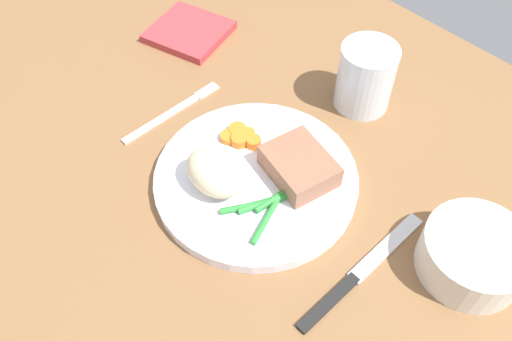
# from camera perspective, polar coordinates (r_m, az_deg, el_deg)

# --- Properties ---
(dining_table) EXTENTS (1.20, 0.90, 0.02)m
(dining_table) POSITION_cam_1_polar(r_m,az_deg,el_deg) (0.70, -2.50, -0.27)
(dining_table) COLOR brown
(dining_table) RESTS_ON ground
(dinner_plate) EXTENTS (0.26, 0.26, 0.02)m
(dinner_plate) POSITION_cam_1_polar(r_m,az_deg,el_deg) (0.67, 0.00, -0.95)
(dinner_plate) COLOR white
(dinner_plate) RESTS_ON dining_table
(meat_portion) EXTENTS (0.10, 0.09, 0.03)m
(meat_portion) POSITION_cam_1_polar(r_m,az_deg,el_deg) (0.66, 4.65, 0.48)
(meat_portion) COLOR #936047
(meat_portion) RESTS_ON dinner_plate
(mashed_potatoes) EXTENTS (0.08, 0.06, 0.05)m
(mashed_potatoes) POSITION_cam_1_polar(r_m,az_deg,el_deg) (0.64, -4.45, -0.18)
(mashed_potatoes) COLOR beige
(mashed_potatoes) RESTS_ON dinner_plate
(carrot_slices) EXTENTS (0.06, 0.04, 0.01)m
(carrot_slices) POSITION_cam_1_polar(r_m,az_deg,el_deg) (0.70, -1.55, 3.59)
(carrot_slices) COLOR orange
(carrot_slices) RESTS_ON dinner_plate
(green_beans) EXTENTS (0.06, 0.10, 0.01)m
(green_beans) POSITION_cam_1_polar(r_m,az_deg,el_deg) (0.64, 0.94, -3.72)
(green_beans) COLOR #2D8C38
(green_beans) RESTS_ON dinner_plate
(fork) EXTENTS (0.01, 0.17, 0.00)m
(fork) POSITION_cam_1_polar(r_m,az_deg,el_deg) (0.77, -9.03, 6.14)
(fork) COLOR silver
(fork) RESTS_ON dining_table
(knife) EXTENTS (0.02, 0.21, 0.01)m
(knife) POSITION_cam_1_polar(r_m,az_deg,el_deg) (0.62, 11.03, -10.72)
(knife) COLOR black
(knife) RESTS_ON dining_table
(water_glass) EXTENTS (0.08, 0.08, 0.10)m
(water_glass) POSITION_cam_1_polar(r_m,az_deg,el_deg) (0.77, 11.56, 9.39)
(water_glass) COLOR silver
(water_glass) RESTS_ON dining_table
(salad_bowl) EXTENTS (0.12, 0.12, 0.05)m
(salad_bowl) POSITION_cam_1_polar(r_m,az_deg,el_deg) (0.64, 22.33, -8.22)
(salad_bowl) COLOR silver
(salad_bowl) RESTS_ON dining_table
(napkin) EXTENTS (0.14, 0.14, 0.01)m
(napkin) POSITION_cam_1_polar(r_m,az_deg,el_deg) (0.90, -7.18, 14.52)
(napkin) COLOR #B2383D
(napkin) RESTS_ON dining_table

